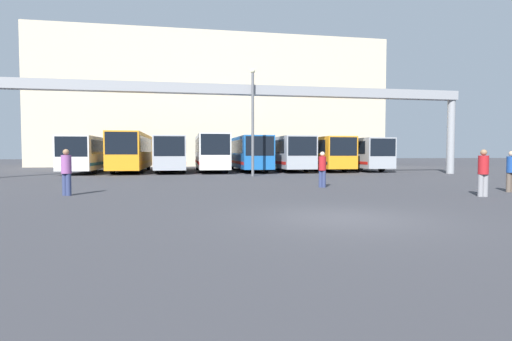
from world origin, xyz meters
TOP-DOWN VIEW (x-y plane):
  - ground_plane at (0.00, 0.00)m, footprint 200.00×200.00m
  - building_backdrop at (0.00, 45.44)m, footprint 44.45×12.00m
  - overhead_gantry at (0.00, 19.15)m, footprint 34.77×0.80m
  - bus_slot_0 at (-12.15, 26.45)m, footprint 2.45×11.05m
  - bus_slot_1 at (-8.68, 27.15)m, footprint 2.55×12.45m
  - bus_slot_2 at (-5.21, 26.97)m, footprint 2.51×12.09m
  - bus_slot_3 at (-1.74, 26.52)m, footprint 2.48×11.20m
  - bus_slot_4 at (1.74, 27.09)m, footprint 2.50×12.33m
  - bus_slot_5 at (5.21, 26.68)m, footprint 2.61×11.52m
  - bus_slot_6 at (8.68, 26.33)m, footprint 2.57×10.82m
  - bus_slot_7 at (12.15, 26.00)m, footprint 2.48×10.16m
  - pedestrian_mid_left at (7.28, 3.83)m, footprint 0.38×0.38m
  - pedestrian_near_right at (-8.72, 7.11)m, footprint 0.38×0.38m
  - pedestrian_far_center at (9.76, 5.16)m, footprint 0.37×0.37m
  - pedestrian_mid_right at (2.55, 8.86)m, footprint 0.36×0.36m
  - lamp_post at (0.74, 18.49)m, footprint 0.36×0.36m

SIDE VIEW (x-z plane):
  - ground_plane at x=0.00m, z-range 0.00..0.00m
  - pedestrian_mid_right at x=2.55m, z-range 0.05..1.81m
  - pedestrian_far_center at x=9.76m, z-range 0.05..1.83m
  - pedestrian_mid_left at x=7.28m, z-range 0.06..1.89m
  - pedestrian_near_right at x=-8.72m, z-range 0.06..1.90m
  - bus_slot_7 at x=12.15m, z-range 0.23..3.20m
  - bus_slot_0 at x=-12.15m, z-range 0.23..3.21m
  - bus_slot_2 at x=-5.21m, z-range 0.24..3.28m
  - bus_slot_6 at x=8.68m, z-range 0.24..3.30m
  - bus_slot_5 at x=5.21m, z-range 0.24..3.33m
  - bus_slot_4 at x=1.74m, z-range 0.24..3.33m
  - bus_slot_3 at x=-1.74m, z-range 0.24..3.49m
  - bus_slot_1 at x=-8.68m, z-range 0.25..3.59m
  - lamp_post at x=0.74m, z-range 0.36..8.06m
  - overhead_gantry at x=0.00m, z-range 2.36..8.96m
  - building_backdrop at x=0.00m, z-range 0.00..16.60m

